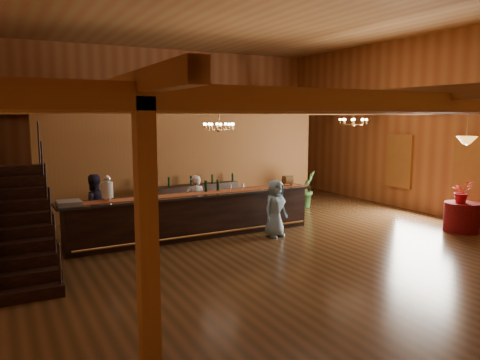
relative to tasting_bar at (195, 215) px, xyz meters
name	(u,v)px	position (x,y,z in m)	size (l,w,h in m)	color
floor	(258,234)	(1.52, -0.51, -0.56)	(14.00, 14.00, 0.00)	#4A2D18
ceiling	(259,12)	(1.52, -0.51, 4.94)	(14.00, 14.00, 0.00)	brown
wall_back	(167,123)	(1.52, 6.49, 2.19)	(12.00, 0.10, 5.50)	#9B5E33
wall_right	(427,125)	(7.52, -0.51, 2.19)	(0.10, 14.00, 5.50)	#9B5E33
beam_grid	(249,107)	(1.52, 0.00, 2.68)	(11.90, 13.90, 0.39)	olive
support_posts	(269,175)	(1.52, -1.01, 1.04)	(9.20, 10.20, 3.20)	olive
partition_wall	(189,163)	(1.02, 2.99, 0.99)	(9.00, 0.18, 3.10)	brown
window_right_front	(470,169)	(7.47, -2.11, 0.99)	(0.12, 1.05, 1.75)	white
window_right_back	(400,161)	(7.47, 0.49, 0.99)	(0.12, 1.05, 1.75)	white
staircase	(24,225)	(-3.93, -1.25, 0.44)	(1.00, 2.80, 2.00)	black
backroom_boxes	(174,187)	(1.23, 4.99, -0.03)	(4.10, 0.60, 1.10)	black
tasting_bar	(195,215)	(0.00, 0.00, 0.00)	(6.61, 1.01, 1.11)	black
beverage_dispenser	(107,189)	(-2.13, 0.00, 0.83)	(0.26, 0.26, 0.60)	silver
glass_rack_tray	(69,203)	(-2.98, -0.13, 0.59)	(0.50, 0.50, 0.10)	gray
raffle_drum	(288,180)	(2.76, 0.02, 0.72)	(0.34, 0.24, 0.30)	brown
bar_bottle_0	(206,186)	(0.35, 0.14, 0.69)	(0.07, 0.07, 0.30)	black
bar_bottle_1	(218,185)	(0.70, 0.14, 0.69)	(0.07, 0.07, 0.30)	black
backbar_shelf	(191,199)	(0.96, 2.67, -0.10)	(3.26, 0.51, 0.92)	black
round_table	(462,217)	(6.42, -2.71, -0.17)	(0.89, 0.89, 0.77)	#630408
chandelier_left	(219,126)	(0.90, 0.51, 2.19)	(0.80, 0.80, 0.60)	tan
chandelier_right	(353,121)	(5.17, 0.18, 2.30)	(0.80, 0.80, 0.50)	tan
pendant_lamp	(467,140)	(6.42, -2.71, 1.84)	(0.52, 0.52, 0.90)	tan
bartender	(195,202)	(0.33, 0.79, 0.17)	(0.53, 0.35, 1.47)	white
staff_second	(94,208)	(-2.30, 0.86, 0.26)	(0.79, 0.62, 1.63)	#211E35
guest	(275,208)	(1.80, -0.88, 0.16)	(0.70, 0.46, 1.44)	#77AAC9
floor_plant	(306,189)	(4.77, 1.94, 0.05)	(0.67, 0.54, 1.22)	#336429
table_flowers	(461,192)	(6.36, -2.70, 0.51)	(0.52, 0.45, 0.58)	red
table_vase	(461,196)	(6.46, -2.62, 0.37)	(0.15, 0.15, 0.31)	tan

